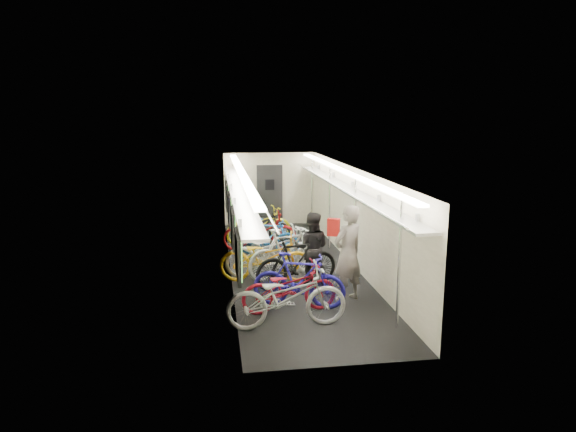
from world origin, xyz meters
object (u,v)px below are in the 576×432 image
object	(u,v)px
bicycle_1	(299,280)
passenger_near	(348,254)
backpack	(334,227)
passenger_mid	(312,248)
bicycle_0	(287,297)

from	to	relation	value
bicycle_1	passenger_near	size ratio (longest dim) A/B	0.93
backpack	passenger_mid	bearing A→B (deg)	-176.23
passenger_near	backpack	size ratio (longest dim) A/B	5.09
passenger_near	passenger_mid	bearing A→B (deg)	-96.91
passenger_near	passenger_mid	size ratio (longest dim) A/B	1.22
bicycle_0	backpack	distance (m)	2.61
bicycle_1	bicycle_0	bearing A→B (deg)	177.43
bicycle_1	backpack	world-z (taller)	backpack
passenger_near	backpack	world-z (taller)	passenger_near
bicycle_1	passenger_near	world-z (taller)	passenger_near
backpack	passenger_near	bearing A→B (deg)	-62.97
bicycle_0	passenger_mid	world-z (taller)	passenger_mid
bicycle_1	passenger_mid	size ratio (longest dim) A/B	1.14
bicycle_0	bicycle_1	world-z (taller)	bicycle_0
bicycle_0	bicycle_1	bearing A→B (deg)	-24.33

